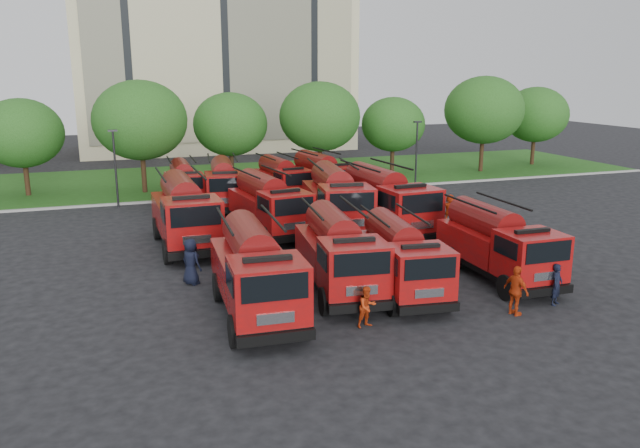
# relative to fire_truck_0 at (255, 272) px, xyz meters

# --- Properties ---
(ground) EXTENTS (140.00, 140.00, 0.00)m
(ground) POSITION_rel_fire_truck_0_xyz_m (5.73, 4.19, -1.66)
(ground) COLOR black
(ground) RESTS_ON ground
(lawn) EXTENTS (70.00, 16.00, 0.12)m
(lawn) POSITION_rel_fire_truck_0_xyz_m (5.73, 30.19, -1.60)
(lawn) COLOR #1C4512
(lawn) RESTS_ON ground
(curb) EXTENTS (70.00, 0.30, 0.14)m
(curb) POSITION_rel_fire_truck_0_xyz_m (5.73, 22.09, -1.59)
(curb) COLOR gray
(curb) RESTS_ON ground
(apartment_building) EXTENTS (30.00, 14.18, 25.00)m
(apartment_building) POSITION_rel_fire_truck_0_xyz_m (7.73, 52.13, 10.84)
(apartment_building) COLOR beige
(apartment_building) RESTS_ON ground
(tree_1) EXTENTS (5.71, 5.71, 6.98)m
(tree_1) POSITION_rel_fire_truck_0_xyz_m (-10.27, 27.19, 2.89)
(tree_1) COLOR #382314
(tree_1) RESTS_ON ground
(tree_2) EXTENTS (6.72, 6.72, 8.22)m
(tree_2) POSITION_rel_fire_truck_0_xyz_m (-2.27, 25.69, 3.69)
(tree_2) COLOR #382314
(tree_2) RESTS_ON ground
(tree_3) EXTENTS (5.88, 5.88, 7.19)m
(tree_3) POSITION_rel_fire_truck_0_xyz_m (4.73, 28.19, 3.02)
(tree_3) COLOR #382314
(tree_3) RESTS_ON ground
(tree_4) EXTENTS (6.55, 6.55, 8.01)m
(tree_4) POSITION_rel_fire_truck_0_xyz_m (11.73, 26.69, 3.56)
(tree_4) COLOR #382314
(tree_4) RESTS_ON ground
(tree_5) EXTENTS (5.46, 5.46, 6.68)m
(tree_5) POSITION_rel_fire_truck_0_xyz_m (18.73, 27.69, 2.69)
(tree_5) COLOR #382314
(tree_5) RESTS_ON ground
(tree_6) EXTENTS (6.89, 6.89, 8.42)m
(tree_6) POSITION_rel_fire_truck_0_xyz_m (26.73, 26.19, 3.83)
(tree_6) COLOR #382314
(tree_6) RESTS_ON ground
(tree_7) EXTENTS (6.05, 6.05, 7.39)m
(tree_7) POSITION_rel_fire_truck_0_xyz_m (33.73, 28.19, 3.16)
(tree_7) COLOR #382314
(tree_7) RESTS_ON ground
(lamp_post_0) EXTENTS (0.60, 0.25, 5.11)m
(lamp_post_0) POSITION_rel_fire_truck_0_xyz_m (-4.27, 21.39, 1.23)
(lamp_post_0) COLOR black
(lamp_post_0) RESTS_ON ground
(lamp_post_1) EXTENTS (0.60, 0.25, 5.11)m
(lamp_post_1) POSITION_rel_fire_truck_0_xyz_m (17.73, 21.39, 1.23)
(lamp_post_1) COLOR black
(lamp_post_1) RESTS_ON ground
(fire_truck_0) EXTENTS (2.99, 7.39, 3.30)m
(fire_truck_0) POSITION_rel_fire_truck_0_xyz_m (0.00, 0.00, 0.00)
(fire_truck_0) COLOR black
(fire_truck_0) RESTS_ON ground
(fire_truck_1) EXTENTS (3.22, 7.24, 3.19)m
(fire_truck_1) POSITION_rel_fire_truck_0_xyz_m (3.80, 1.45, -0.06)
(fire_truck_1) COLOR black
(fire_truck_1) RESTS_ON ground
(fire_truck_2) EXTENTS (3.04, 6.73, 2.96)m
(fire_truck_2) POSITION_rel_fire_truck_0_xyz_m (6.05, 0.38, -0.17)
(fire_truck_2) COLOR black
(fire_truck_2) RESTS_ON ground
(fire_truck_3) EXTENTS (2.61, 6.86, 3.10)m
(fire_truck_3) POSITION_rel_fire_truck_0_xyz_m (10.79, 0.65, -0.10)
(fire_truck_3) COLOR black
(fire_truck_3) RESTS_ON ground
(fire_truck_4) EXTENTS (2.94, 7.77, 3.52)m
(fire_truck_4) POSITION_rel_fire_truck_0_xyz_m (-1.24, 10.25, 0.11)
(fire_truck_4) COLOR black
(fire_truck_4) RESTS_ON ground
(fire_truck_5) EXTENTS (3.31, 7.37, 3.24)m
(fire_truck_5) POSITION_rel_fire_truck_0_xyz_m (3.45, 11.37, -0.03)
(fire_truck_5) COLOR black
(fire_truck_5) RESTS_ON ground
(fire_truck_6) EXTENTS (3.77, 8.08, 3.54)m
(fire_truck_6) POSITION_rel_fire_truck_0_xyz_m (7.20, 10.85, 0.12)
(fire_truck_6) COLOR black
(fire_truck_6) RESTS_ON ground
(fire_truck_7) EXTENTS (3.30, 8.04, 3.59)m
(fire_truck_7) POSITION_rel_fire_truck_0_xyz_m (9.51, 9.34, 0.14)
(fire_truck_7) COLOR black
(fire_truck_7) RESTS_ON ground
(fire_truck_8) EXTENTS (2.47, 6.39, 2.88)m
(fire_truck_8) POSITION_rel_fire_truck_0_xyz_m (-0.02, 20.74, -0.21)
(fire_truck_8) COLOR black
(fire_truck_8) RESTS_ON ground
(fire_truck_9) EXTENTS (3.27, 7.15, 3.14)m
(fire_truck_9) POSITION_rel_fire_truck_0_xyz_m (2.33, 18.79, -0.08)
(fire_truck_9) COLOR black
(fire_truck_9) RESTS_ON ground
(fire_truck_10) EXTENTS (2.86, 6.63, 2.94)m
(fire_truck_10) POSITION_rel_fire_truck_0_xyz_m (6.57, 19.88, -0.18)
(fire_truck_10) COLOR black
(fire_truck_10) RESTS_ON ground
(fire_truck_11) EXTENTS (3.31, 7.27, 3.19)m
(fire_truck_11) POSITION_rel_fire_truck_0_xyz_m (9.35, 19.35, -0.06)
(fire_truck_11) COLOR black
(fire_truck_11) RESTS_ON ground
(firefighter_0) EXTENTS (0.74, 0.68, 1.64)m
(firefighter_0) POSITION_rel_fire_truck_0_xyz_m (11.14, -2.80, -1.66)
(firefighter_0) COLOR black
(firefighter_0) RESTS_ON ground
(firefighter_1) EXTENTS (0.80, 0.55, 1.49)m
(firefighter_1) POSITION_rel_fire_truck_0_xyz_m (3.42, -2.41, -1.66)
(firefighter_1) COLOR #B22F0D
(firefighter_1) RESTS_ON ground
(firefighter_2) EXTENTS (0.86, 1.22, 1.88)m
(firefighter_2) POSITION_rel_fire_truck_0_xyz_m (9.01, -3.18, -1.66)
(firefighter_2) COLOR #B22F0D
(firefighter_2) RESTS_ON ground
(firefighter_3) EXTENTS (1.32, 0.76, 1.97)m
(firefighter_3) POSITION_rel_fire_truck_0_xyz_m (13.50, 1.56, -1.66)
(firefighter_3) COLOR black
(firefighter_3) RESTS_ON ground
(firefighter_4) EXTENTS (1.08, 1.16, 1.98)m
(firefighter_4) POSITION_rel_fire_truck_0_xyz_m (-1.79, 4.21, -1.66)
(firefighter_4) COLOR black
(firefighter_4) RESTS_ON ground
(firefighter_5) EXTENTS (1.73, 1.48, 1.74)m
(firefighter_5) POSITION_rel_fire_truck_0_xyz_m (14.19, 10.30, -1.66)
(firefighter_5) COLOR #B22F0D
(firefighter_5) RESTS_ON ground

